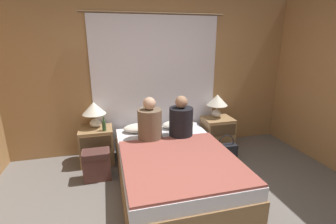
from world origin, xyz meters
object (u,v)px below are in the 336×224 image
(pillow_left, at_px, (141,128))
(person_right_in_bed, at_px, (181,120))
(bed, at_px, (174,166))
(person_left_in_bed, at_px, (150,123))
(nightstand_left, at_px, (97,146))
(pillow_right, at_px, (178,124))
(lamp_left, at_px, (94,110))
(nightstand_right, at_px, (217,133))
(beer_bottle_on_left_stand, at_px, (104,125))
(backpack_on_floor, at_px, (97,163))
(handbag_on_floor, at_px, (225,151))
(lamp_right, at_px, (217,102))

(pillow_left, distance_m, person_right_in_bed, 0.69)
(bed, bearing_deg, person_left_in_bed, 115.98)
(pillow_left, relative_size, person_left_in_bed, 0.85)
(nightstand_left, bearing_deg, pillow_left, 4.70)
(pillow_left, bearing_deg, pillow_right, 0.00)
(lamp_left, bearing_deg, nightstand_right, -2.18)
(lamp_left, xyz_separation_m, beer_bottle_on_left_stand, (0.13, -0.19, -0.19))
(nightstand_right, distance_m, lamp_left, 2.08)
(bed, bearing_deg, person_right_in_bed, 62.85)
(bed, height_order, pillow_left, pillow_left)
(bed, bearing_deg, lamp_left, 139.44)
(beer_bottle_on_left_stand, bearing_deg, pillow_left, 17.25)
(nightstand_left, height_order, person_left_in_bed, person_left_in_bed)
(nightstand_left, distance_m, backpack_on_floor, 0.49)
(nightstand_left, bearing_deg, nightstand_right, 0.00)
(beer_bottle_on_left_stand, relative_size, backpack_on_floor, 0.51)
(lamp_left, height_order, backpack_on_floor, lamp_left)
(nightstand_left, xyz_separation_m, pillow_right, (1.32, 0.06, 0.21))
(person_left_in_bed, bearing_deg, person_right_in_bed, 0.00)
(person_right_in_bed, bearing_deg, person_left_in_bed, 180.00)
(handbag_on_floor, bearing_deg, nightstand_right, 83.24)
(beer_bottle_on_left_stand, height_order, handbag_on_floor, beer_bottle_on_left_stand)
(lamp_left, bearing_deg, pillow_right, -0.85)
(handbag_on_floor, bearing_deg, beer_bottle_on_left_stand, 170.72)
(backpack_on_floor, bearing_deg, bed, -16.31)
(nightstand_left, xyz_separation_m, nightstand_right, (2.00, 0.00, 0.00))
(pillow_right, bearing_deg, handbag_on_floor, -36.41)
(pillow_left, height_order, handbag_on_floor, pillow_left)
(person_right_in_bed, bearing_deg, lamp_right, 26.93)
(beer_bottle_on_left_stand, xyz_separation_m, handbag_on_floor, (1.82, -0.30, -0.50))
(bed, height_order, lamp_left, lamp_left)
(bed, xyz_separation_m, person_left_in_bed, (-0.23, 0.47, 0.47))
(nightstand_left, relative_size, pillow_left, 1.02)
(bed, relative_size, person_right_in_bed, 3.31)
(person_left_in_bed, bearing_deg, beer_bottle_on_left_stand, 163.21)
(lamp_right, relative_size, person_left_in_bed, 0.62)
(bed, bearing_deg, nightstand_left, 142.05)
(bed, height_order, nightstand_left, nightstand_left)
(pillow_left, bearing_deg, handbag_on_floor, -20.39)
(lamp_right, height_order, beer_bottle_on_left_stand, lamp_right)
(lamp_left, bearing_deg, beer_bottle_on_left_stand, -55.89)
(nightstand_left, distance_m, pillow_left, 0.72)
(lamp_left, relative_size, lamp_right, 1.00)
(pillow_left, distance_m, handbag_on_floor, 1.40)
(nightstand_right, bearing_deg, beer_bottle_on_left_stand, -176.44)
(pillow_left, height_order, backpack_on_floor, pillow_left)
(nightstand_right, distance_m, backpack_on_floor, 2.06)
(nightstand_left, distance_m, person_right_in_bed, 1.34)
(pillow_left, relative_size, handbag_on_floor, 1.30)
(bed, xyz_separation_m, pillow_right, (0.31, 0.84, 0.28))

